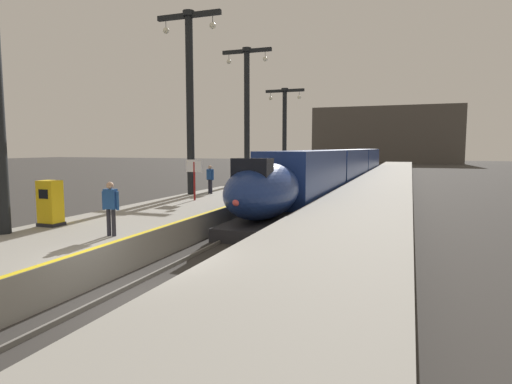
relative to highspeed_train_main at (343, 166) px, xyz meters
name	(u,v)px	position (x,y,z in m)	size (l,w,h in m)	color
ground_plane	(142,298)	(0.00, -33.92, -1.96)	(260.00, 260.00, 0.00)	#33302D
platform_left	(276,188)	(-4.05, -9.17, -1.43)	(4.80, 110.00, 1.05)	gray
platform_right	(378,191)	(4.05, -9.17, -1.43)	(4.80, 110.00, 1.05)	gray
platform_left_safety_stripe	(304,182)	(-1.77, -9.17, -0.90)	(0.20, 107.80, 0.01)	yellow
rail_main_left	(323,191)	(-0.75, -6.42, -1.90)	(0.08, 110.00, 0.12)	slate
rail_main_right	(340,192)	(0.75, -6.42, -1.90)	(0.08, 110.00, 0.12)	slate
highspeed_train_main	(343,166)	(0.00, 0.00, 0.00)	(2.92, 56.81, 3.60)	navy
station_column_mid	(190,87)	(-5.90, -20.31, 5.30)	(4.00, 0.68, 10.48)	black
station_column_far	(247,104)	(-5.90, -11.10, 5.26)	(4.00, 0.68, 10.40)	black
station_column_distant	(285,123)	(-5.90, -0.45, 4.36)	(4.00, 0.68, 8.70)	black
passenger_near_edge	(210,177)	(-4.97, -19.66, 0.08)	(0.55, 0.33, 1.69)	#23232D
passenger_mid_platform	(111,204)	(-2.40, -31.99, 0.08)	(0.57, 0.26, 1.69)	#23232D
passenger_far_waiting	(263,172)	(-3.78, -13.42, 0.08)	(0.32, 0.55, 1.69)	#23232D
rolling_suitcase	(236,191)	(-3.03, -20.26, -0.60)	(0.40, 0.22, 0.98)	black
ticket_machine_yellow	(50,205)	(-5.55, -31.25, -0.17)	(0.76, 0.62, 1.60)	yellow
departure_info_board	(194,171)	(-4.31, -22.89, 0.60)	(0.90, 0.10, 2.12)	maroon
terminus_back_wall	(385,135)	(0.00, 68.08, 5.04)	(36.00, 2.00, 14.00)	#4C4742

